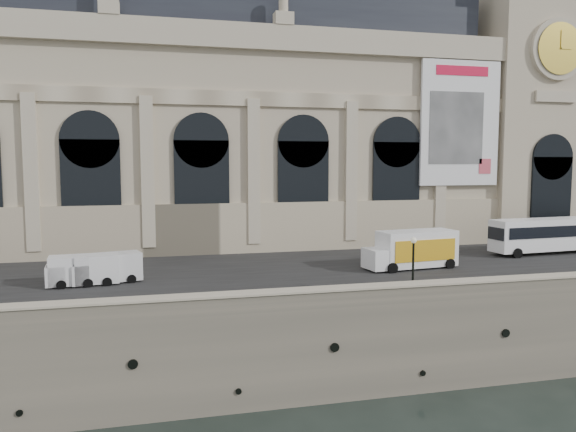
{
  "coord_description": "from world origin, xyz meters",
  "views": [
    {
      "loc": [
        -8.85,
        -31.94,
        15.0
      ],
      "look_at": [
        4.48,
        22.0,
        9.6
      ],
      "focal_mm": 35.0,
      "sensor_mm": 36.0,
      "label": 1
    }
  ],
  "objects_px": {
    "van_b": "(103,269)",
    "van_c": "(80,270)",
    "lamp_right": "(413,267)",
    "bus_right": "(546,234)",
    "box_truck": "(412,250)"
  },
  "relations": [
    {
      "from": "box_truck",
      "to": "bus_right",
      "type": "bearing_deg",
      "value": 13.01
    },
    {
      "from": "van_b",
      "to": "box_truck",
      "type": "height_order",
      "value": "box_truck"
    },
    {
      "from": "bus_right",
      "to": "van_b",
      "type": "xyz_separation_m",
      "value": [
        -40.88,
        -3.62,
        -0.81
      ]
    },
    {
      "from": "van_c",
      "to": "lamp_right",
      "type": "bearing_deg",
      "value": -21.78
    },
    {
      "from": "van_b",
      "to": "lamp_right",
      "type": "bearing_deg",
      "value": -24.02
    },
    {
      "from": "van_b",
      "to": "lamp_right",
      "type": "height_order",
      "value": "lamp_right"
    },
    {
      "from": "bus_right",
      "to": "box_truck",
      "type": "relative_size",
      "value": 1.46
    },
    {
      "from": "lamp_right",
      "to": "bus_right",
      "type": "bearing_deg",
      "value": 31.85
    },
    {
      "from": "van_b",
      "to": "van_c",
      "type": "xyz_separation_m",
      "value": [
        -1.58,
        -0.31,
        0.0
      ]
    },
    {
      "from": "van_b",
      "to": "van_c",
      "type": "height_order",
      "value": "van_c"
    },
    {
      "from": "bus_right",
      "to": "van_c",
      "type": "bearing_deg",
      "value": -174.71
    },
    {
      "from": "van_b",
      "to": "van_c",
      "type": "bearing_deg",
      "value": -169.03
    },
    {
      "from": "van_b",
      "to": "van_c",
      "type": "distance_m",
      "value": 1.61
    },
    {
      "from": "bus_right",
      "to": "van_b",
      "type": "relative_size",
      "value": 2.25
    },
    {
      "from": "van_b",
      "to": "lamp_right",
      "type": "distance_m",
      "value": 22.36
    }
  ]
}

